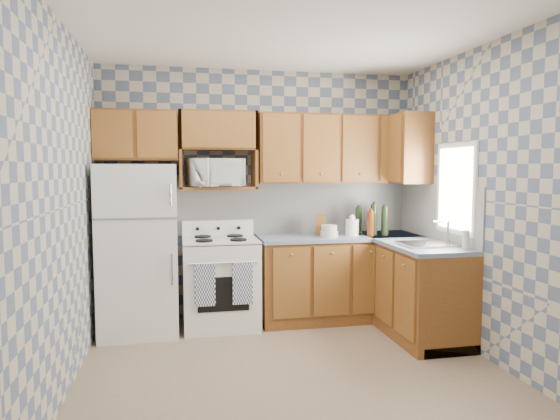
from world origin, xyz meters
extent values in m
plane|color=#7A6550|center=(0.00, 0.00, 0.00)|extent=(3.40, 3.40, 0.00)
cube|color=slate|center=(0.00, 1.60, 1.35)|extent=(3.40, 0.02, 2.70)
cube|color=slate|center=(1.70, 0.00, 1.35)|extent=(0.02, 3.20, 2.70)
cube|color=silver|center=(0.40, 1.59, 1.20)|extent=(2.60, 0.02, 0.56)
cube|color=silver|center=(1.69, 0.80, 1.20)|extent=(0.02, 1.60, 0.56)
cube|color=white|center=(-1.27, 1.25, 0.84)|extent=(0.75, 0.70, 1.68)
cube|color=white|center=(-0.47, 1.28, 0.45)|extent=(0.76, 0.65, 0.90)
cube|color=silver|center=(-0.47, 1.28, 0.91)|extent=(0.76, 0.65, 0.02)
cube|color=white|center=(-0.47, 1.55, 1.00)|extent=(0.76, 0.08, 0.17)
cube|color=navy|center=(-0.65, 0.93, 0.52)|extent=(0.20, 0.02, 0.41)
cube|color=navy|center=(-0.29, 0.93, 0.52)|extent=(0.20, 0.02, 0.41)
cube|color=#5F3512|center=(0.82, 1.30, 0.44)|extent=(1.75, 0.60, 0.88)
cube|color=#5F3512|center=(1.40, 0.80, 0.44)|extent=(0.60, 1.60, 0.88)
cube|color=slate|center=(0.82, 1.30, 0.90)|extent=(1.77, 0.63, 0.04)
cube|color=slate|center=(1.40, 0.80, 0.90)|extent=(0.63, 1.60, 0.04)
cube|color=#5F3512|center=(0.82, 1.44, 1.85)|extent=(1.75, 0.33, 0.74)
cube|color=#5F3512|center=(-1.29, 1.44, 1.97)|extent=(0.82, 0.33, 0.50)
cube|color=#5F3512|center=(1.53, 1.25, 1.85)|extent=(0.33, 0.70, 0.74)
cube|color=#5F3512|center=(-0.47, 1.44, 1.44)|extent=(0.80, 0.33, 0.03)
imported|color=white|center=(-0.51, 1.38, 1.60)|extent=(0.61, 0.49, 0.29)
cube|color=#B7B7BC|center=(1.40, 0.45, 0.93)|extent=(0.48, 0.40, 0.03)
cube|color=white|center=(1.69, 0.45, 1.45)|extent=(0.02, 0.66, 0.86)
cylinder|color=black|center=(1.19, 1.23, 1.09)|extent=(0.07, 0.07, 0.33)
cylinder|color=black|center=(1.29, 1.17, 1.08)|extent=(0.07, 0.07, 0.31)
cylinder|color=#64290A|center=(1.34, 1.27, 1.06)|extent=(0.07, 0.07, 0.29)
cylinder|color=#64290A|center=(1.12, 1.15, 1.05)|extent=(0.07, 0.07, 0.27)
cylinder|color=black|center=(1.04, 1.29, 1.07)|extent=(0.07, 0.07, 0.30)
cube|color=brown|center=(0.62, 1.34, 1.03)|extent=(0.13, 0.13, 0.23)
cylinder|color=white|center=(0.94, 1.23, 1.01)|extent=(0.14, 0.14, 0.18)
cylinder|color=beige|center=(1.62, 0.16, 1.01)|extent=(0.06, 0.06, 0.17)
camera|label=1|loc=(-0.89, -3.82, 1.64)|focal=32.00mm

